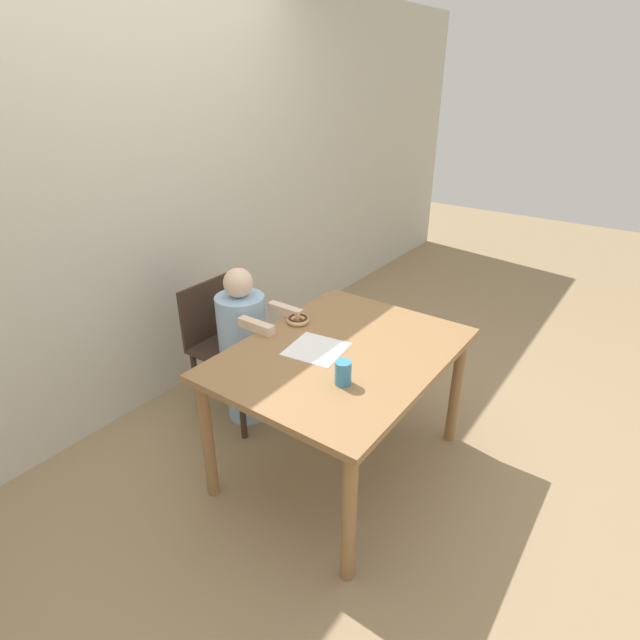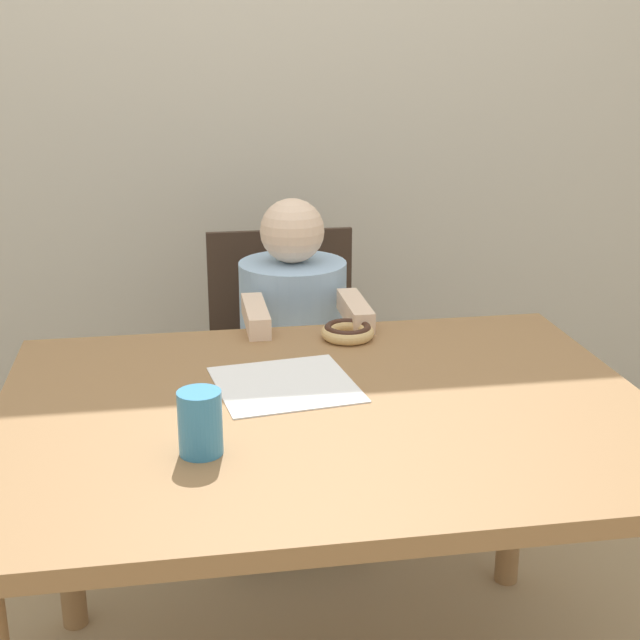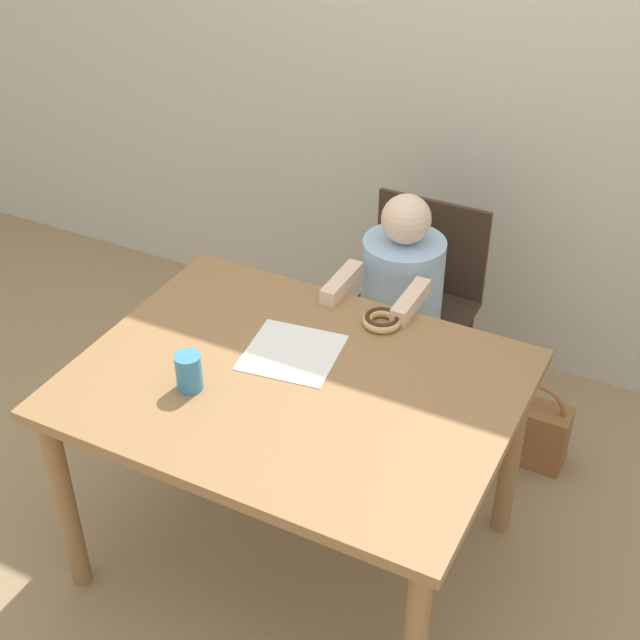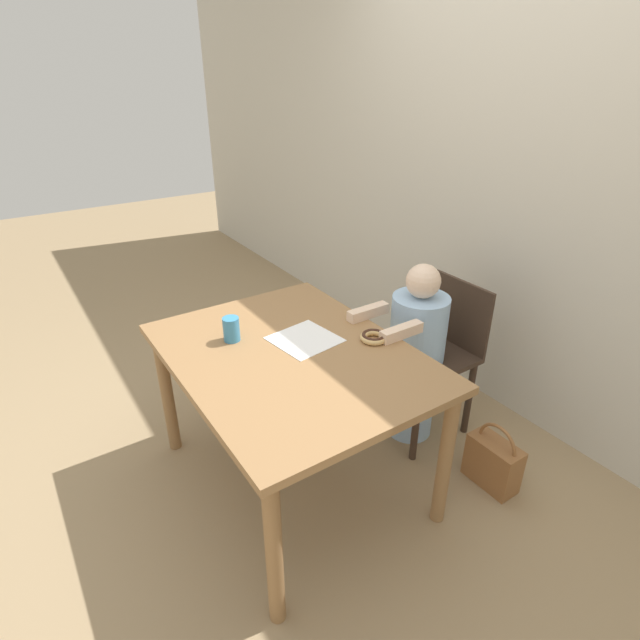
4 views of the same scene
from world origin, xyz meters
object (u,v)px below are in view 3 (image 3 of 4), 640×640
(child_figure, at_px, (399,324))
(cup, at_px, (189,372))
(handbag, at_px, (532,431))
(donut, at_px, (382,320))
(chair, at_px, (412,311))

(child_figure, distance_m, cup, 0.95)
(child_figure, height_order, handbag, child_figure)
(donut, distance_m, cup, 0.62)
(chair, relative_size, handbag, 2.43)
(child_figure, height_order, cup, child_figure)
(handbag, bearing_deg, chair, 173.45)
(donut, bearing_deg, child_figure, 102.31)
(donut, bearing_deg, chair, 99.21)
(handbag, bearing_deg, cup, -129.92)
(donut, xyz_separation_m, cup, (-0.35, -0.52, 0.04))
(donut, bearing_deg, handbag, 43.73)
(handbag, height_order, cup, cup)
(cup, bearing_deg, handbag, 50.08)
(chair, xyz_separation_m, handbag, (0.51, -0.06, -0.33))
(chair, height_order, cup, chair)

